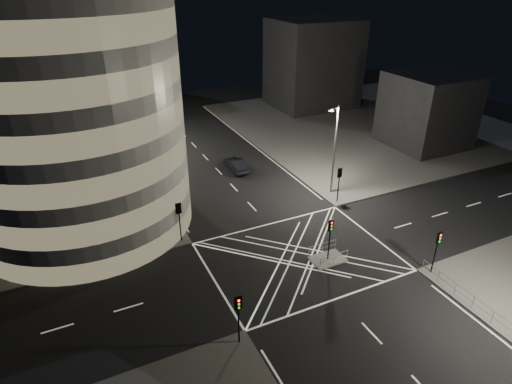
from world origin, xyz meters
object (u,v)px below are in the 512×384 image
central_island (328,259)px  traffic_signal_island (330,232)px  traffic_signal_fr (339,179)px  street_lamp_left_near (155,168)px  traffic_signal_nl (238,311)px  traffic_signal_fl (179,215)px  sedan (236,165)px  street_lamp_left_far (122,117)px  traffic_signal_nr (437,245)px  street_lamp_right_far (334,148)px

central_island → traffic_signal_island: traffic_signal_island is taller
traffic_signal_fr → street_lamp_left_near: street_lamp_left_near is taller
street_lamp_left_near → traffic_signal_nl: bearing=-88.1°
traffic_signal_fl → sedan: bearing=49.0°
central_island → street_lamp_left_far: size_ratio=0.30×
traffic_signal_fl → traffic_signal_fr: 17.60m
central_island → traffic_signal_fl: 13.91m
traffic_signal_nr → traffic_signal_fr: bearing=90.0°
street_lamp_left_far → sedan: 16.42m
traffic_signal_nr → street_lamp_left_near: street_lamp_left_near is taller
traffic_signal_fl → street_lamp_right_far: street_lamp_right_far is taller
traffic_signal_fl → street_lamp_right_far: 18.55m
traffic_signal_nl → sedan: 28.37m
sedan → central_island: bearing=88.4°
traffic_signal_fr → traffic_signal_fl: bearing=180.0°
traffic_signal_fr → traffic_signal_island: 10.73m
street_lamp_right_far → sedan: street_lamp_right_far is taller
central_island → traffic_signal_fr: traffic_signal_fr is taller
central_island → street_lamp_left_far: 33.95m
street_lamp_right_far → traffic_signal_fl: bearing=-173.1°
traffic_signal_island → sedan: (0.08, 20.81, -2.13)m
traffic_signal_nr → sedan: bearing=104.4°
traffic_signal_nl → traffic_signal_fr: size_ratio=1.00×
traffic_signal_island → sedan: traffic_signal_island is taller
traffic_signal_nl → street_lamp_right_far: size_ratio=0.40×
central_island → street_lamp_left_near: 18.52m
traffic_signal_island → traffic_signal_fl: bearing=142.5°
traffic_signal_nr → street_lamp_left_far: bearing=116.4°
central_island → traffic_signal_nl: (-10.80, -5.30, 2.84)m
street_lamp_left_far → traffic_signal_island: bearing=-70.0°
traffic_signal_nl → traffic_signal_fl: bearing=90.0°
central_island → street_lamp_left_far: street_lamp_left_far is taller
central_island → street_lamp_left_near: bearing=130.3°
traffic_signal_nl → sedan: (10.88, 26.11, -2.13)m
traffic_signal_nl → street_lamp_left_near: bearing=91.9°
street_lamp_left_near → street_lamp_right_far: (18.87, -3.00, 0.00)m
street_lamp_left_near → sedan: (11.52, 7.31, -4.76)m
street_lamp_right_far → traffic_signal_nr: bearing=-92.3°
central_island → street_lamp_right_far: 13.98m
traffic_signal_nr → central_island: bearing=142.1°
traffic_signal_fl → street_lamp_left_far: bearing=91.6°
traffic_signal_nl → traffic_signal_fr: same height
street_lamp_right_far → central_island: bearing=-125.3°
traffic_signal_island → sedan: 20.92m
traffic_signal_nl → street_lamp_left_far: bearing=91.0°
traffic_signal_fl → traffic_signal_fr: same height
central_island → traffic_signal_fl: traffic_signal_fl is taller
traffic_signal_fl → traffic_signal_nl: (0.00, -13.60, 0.00)m
traffic_signal_nr → traffic_signal_island: same height
traffic_signal_nl → street_lamp_right_far: 24.27m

